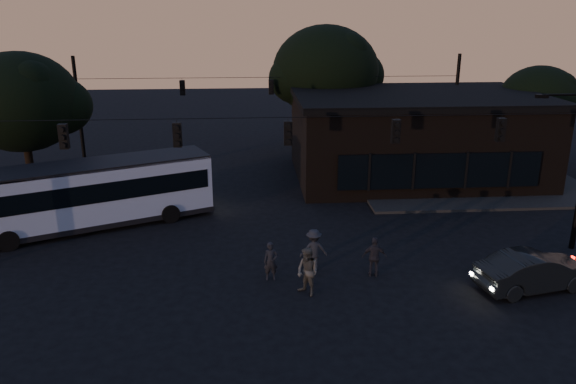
{
  "coord_description": "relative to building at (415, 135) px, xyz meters",
  "views": [
    {
      "loc": [
        -1.63,
        -18.59,
        10.38
      ],
      "look_at": [
        0.0,
        4.0,
        3.0
      ],
      "focal_mm": 35.0,
      "sensor_mm": 36.0,
      "label": 1
    }
  ],
  "objects": [
    {
      "name": "pedestrian_c",
      "position": [
        -5.63,
        -14.09,
        -1.86
      ],
      "size": [
        1.04,
        0.56,
        1.69
      ],
      "primitive_type": "imported",
      "rotation": [
        0.0,
        0.0,
        2.99
      ],
      "color": "black",
      "rests_on": "ground"
    },
    {
      "name": "ground",
      "position": [
        -9.0,
        -15.97,
        -2.71
      ],
      "size": [
        120.0,
        120.0,
        0.0
      ],
      "primitive_type": "plane",
      "color": "black",
      "rests_on": "ground"
    },
    {
      "name": "tree_left",
      "position": [
        -23.0,
        -2.97,
        2.86
      ],
      "size": [
        6.4,
        6.4,
        8.3
      ],
      "color": "black",
      "rests_on": "ground"
    },
    {
      "name": "bus",
      "position": [
        -18.36,
        -7.6,
        -0.87
      ],
      "size": [
        11.7,
        7.15,
        3.27
      ],
      "rotation": [
        0.0,
        0.0,
        0.42
      ],
      "color": "#9FACCB",
      "rests_on": "ground"
    },
    {
      "name": "building",
      "position": [
        0.0,
        0.0,
        0.0
      ],
      "size": [
        15.4,
        10.41,
        5.4
      ],
      "color": "black",
      "rests_on": "ground"
    },
    {
      "name": "tree_behind",
      "position": [
        -5.0,
        6.03,
        3.48
      ],
      "size": [
        7.6,
        7.6,
        9.43
      ],
      "color": "black",
      "rests_on": "ground"
    },
    {
      "name": "pedestrian_b",
      "position": [
        -8.51,
        -15.46,
        -1.76
      ],
      "size": [
        1.14,
        1.17,
        1.89
      ],
      "primitive_type": "imported",
      "rotation": [
        0.0,
        0.0,
        -0.87
      ],
      "color": "#45443F",
      "rests_on": "ground"
    },
    {
      "name": "tree_right",
      "position": [
        9.0,
        2.03,
        1.93
      ],
      "size": [
        5.2,
        5.2,
        6.86
      ],
      "color": "black",
      "rests_on": "ground"
    },
    {
      "name": "pedestrian_d",
      "position": [
        -8.03,
        -13.31,
        -1.82
      ],
      "size": [
        1.21,
        0.76,
        1.79
      ],
      "primitive_type": "imported",
      "rotation": [
        0.0,
        0.0,
        3.23
      ],
      "color": "black",
      "rests_on": "ground"
    },
    {
      "name": "sidewalk_far_left",
      "position": [
        -23.0,
        -1.97,
        -2.63
      ],
      "size": [
        14.0,
        10.0,
        0.15
      ],
      "primitive_type": "cube",
      "color": "black",
      "rests_on": "ground"
    },
    {
      "name": "signal_rig_far",
      "position": [
        -9.0,
        4.03,
        1.5
      ],
      "size": [
        26.24,
        0.3,
        7.5
      ],
      "color": "black",
      "rests_on": "ground"
    },
    {
      "name": "signal_rig_near",
      "position": [
        -9.0,
        -11.97,
        1.74
      ],
      "size": [
        26.24,
        0.3,
        7.5
      ],
      "color": "black",
      "rests_on": "ground"
    },
    {
      "name": "pedestrian_a",
      "position": [
        -9.84,
        -14.1,
        -1.91
      ],
      "size": [
        0.59,
        0.4,
        1.59
      ],
      "primitive_type": "imported",
      "rotation": [
        0.0,
        0.0,
        0.03
      ],
      "color": "black",
      "rests_on": "ground"
    },
    {
      "name": "sidewalk_far_right",
      "position": [
        3.0,
        -1.97,
        -2.63
      ],
      "size": [
        14.0,
        10.0,
        0.15
      ],
      "primitive_type": "cube",
      "color": "black",
      "rests_on": "ground"
    },
    {
      "name": "car",
      "position": [
        0.29,
        -15.64,
        -1.95
      ],
      "size": [
        4.82,
        2.5,
        1.51
      ],
      "primitive_type": "imported",
      "rotation": [
        0.0,
        0.0,
        1.78
      ],
      "color": "black",
      "rests_on": "ground"
    }
  ]
}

